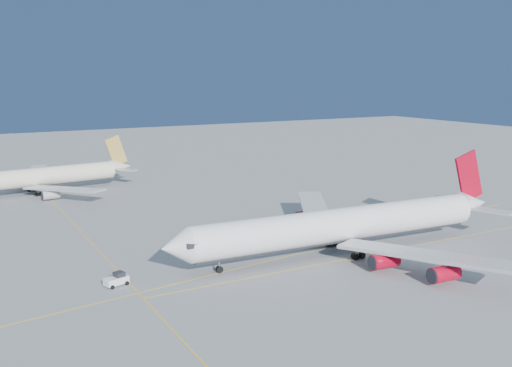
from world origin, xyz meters
The scene contains 5 objects.
ground centered at (0.00, 0.00, 0.00)m, with size 500.00×500.00×0.00m, color slate.
taxiway_lines centered at (-14.71, 6.34, 0.01)m, with size 118.86×140.00×0.02m.
airliner_virgin centered at (-0.31, -10.71, 5.20)m, with size 69.88×62.72×17.24m.
airliner_etihad centered at (-42.08, 72.38, 4.47)m, with size 56.20×51.54×14.67m.
pushback_tug centered at (-41.86, -6.92, 0.95)m, with size 3.99×3.00×2.04m.
Camera 1 is at (-63.64, -90.47, 32.07)m, focal length 40.00 mm.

